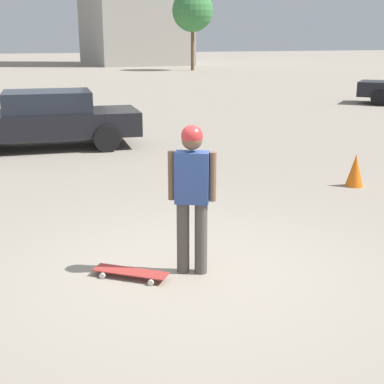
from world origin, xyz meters
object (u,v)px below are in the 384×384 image
Objects in this scene: person at (192,188)px; traffic_cone at (355,170)px; car_parked_near at (45,119)px; skateboard at (131,272)px.

traffic_cone is (-2.32, 4.30, -0.72)m from person.
traffic_cone is (6.02, 4.69, -0.44)m from car_parked_near.
car_parked_near is at bearing -142.13° from traffic_cone.
skateboard is 0.16× the size of car_parked_near.
car_parked_near is (-8.34, -0.39, -0.28)m from person.
person is 1.20m from skateboard.
car_parked_near reaches higher than traffic_cone.
person is 2.87× the size of traffic_cone.
skateboard is 1.32× the size of traffic_cone.
car_parked_near is 8.03× the size of traffic_cone.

